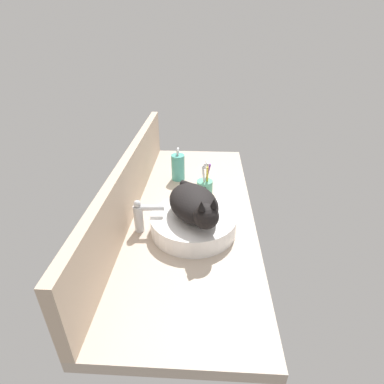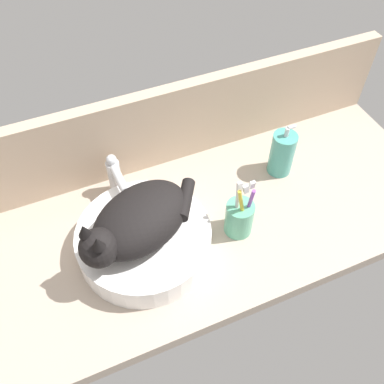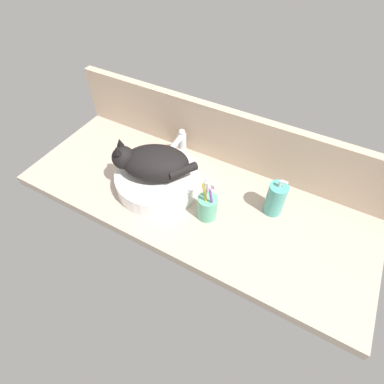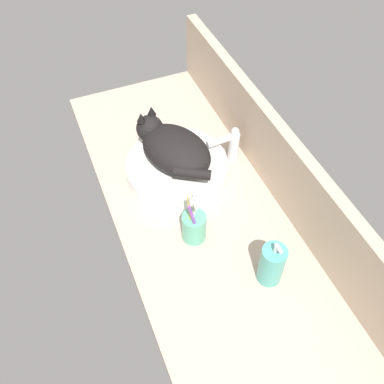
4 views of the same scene
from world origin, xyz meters
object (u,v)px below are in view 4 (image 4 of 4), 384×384
(faucet, at_px, (231,143))
(soap_dispenser, at_px, (272,264))
(cat, at_px, (173,147))
(toothbrush_cup, at_px, (194,226))
(sink_basin, at_px, (177,170))

(faucet, xyz_separation_m, soap_dispenser, (0.45, -0.10, -0.01))
(faucet, bearing_deg, cat, -90.91)
(cat, xyz_separation_m, toothbrush_cup, (0.25, -0.03, -0.08))
(cat, distance_m, soap_dispenser, 0.47)
(sink_basin, xyz_separation_m, toothbrush_cup, (0.24, -0.04, 0.02))
(sink_basin, xyz_separation_m, faucet, (-0.01, 0.20, 0.04))
(cat, relative_size, faucet, 2.26)
(faucet, relative_size, soap_dispenser, 0.82)
(sink_basin, bearing_deg, cat, -152.86)
(sink_basin, xyz_separation_m, soap_dispenser, (0.44, 0.10, 0.03))
(faucet, height_order, soap_dispenser, soap_dispenser)
(cat, distance_m, faucet, 0.21)
(sink_basin, relative_size, soap_dispenser, 1.98)
(soap_dispenser, bearing_deg, sink_basin, -167.22)
(sink_basin, height_order, soap_dispenser, soap_dispenser)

